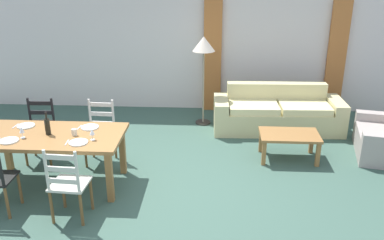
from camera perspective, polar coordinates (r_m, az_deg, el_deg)
ground_plane at (r=5.78m, az=-3.53°, el=-9.27°), size 9.60×9.60×0.02m
wall_far at (r=8.40m, az=-1.08°, el=10.58°), size 9.60×0.16×2.70m
curtain_panel_left at (r=8.29m, az=2.82°, el=8.64°), size 0.35×0.08×2.20m
curtain_panel_right at (r=8.61m, az=19.16°, el=7.97°), size 0.35×0.08×2.20m
dining_table at (r=5.85m, az=-18.66°, el=-2.65°), size 1.90×0.96×0.75m
dining_chair_near_right at (r=5.10m, az=-16.64°, el=-8.38°), size 0.44×0.42×0.96m
dining_chair_far_left at (r=6.72m, az=-20.04°, el=-1.40°), size 0.44×0.42×0.96m
dining_chair_far_right at (r=6.41m, az=-12.44°, el=-1.66°), size 0.43×0.42×0.96m
dinner_plate_near_left at (r=5.79m, az=-23.79°, el=-2.61°), size 0.24×0.24×0.02m
dinner_plate_near_right at (r=5.44m, az=-15.30°, el=-2.98°), size 0.24×0.24×0.02m
fork_near_right at (r=5.49m, az=-16.78°, el=-2.98°), size 0.03×0.17×0.01m
dinner_plate_far_left at (r=6.20m, az=-21.81°, el=-0.74°), size 0.24×0.24×0.02m
fork_far_left at (r=6.26m, az=-23.04°, el=-0.76°), size 0.02×0.17×0.01m
dinner_plate_far_right at (r=5.88m, az=-13.83°, el=-0.98°), size 0.24×0.24×0.02m
fork_far_right at (r=5.92m, az=-15.21°, el=-0.99°), size 0.03×0.17×0.01m
wine_bottle at (r=5.78m, az=-19.20°, el=-0.80°), size 0.07×0.07×0.32m
wine_glass_near_left at (r=5.79m, az=-22.32°, el=-1.28°), size 0.06×0.06×0.16m
wine_glass_near_right at (r=5.45m, az=-13.54°, el=-1.61°), size 0.06×0.06×0.16m
coffee_cup_primary at (r=5.67m, az=-15.85°, el=-1.62°), size 0.07×0.07×0.09m
couch at (r=7.68m, az=11.58°, el=0.86°), size 2.31×0.88×0.80m
coffee_table at (r=6.55m, az=13.20°, el=-2.37°), size 0.90×0.56×0.42m
standing_lamp at (r=7.47m, az=1.62°, el=9.66°), size 0.40×0.40×1.64m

